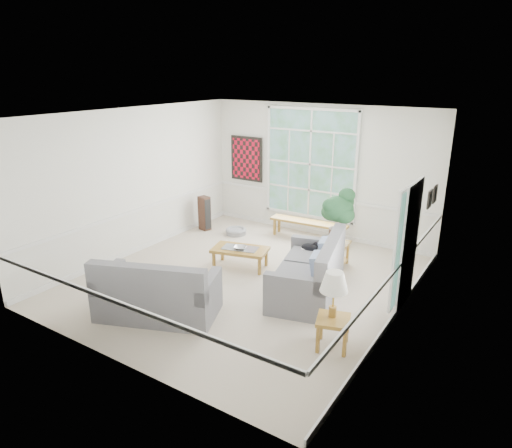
{
  "coord_description": "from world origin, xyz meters",
  "views": [
    {
      "loc": [
        4.31,
        -6.36,
        3.69
      ],
      "look_at": [
        0.1,
        0.2,
        1.05
      ],
      "focal_mm": 32.0,
      "sensor_mm": 36.0,
      "label": 1
    }
  ],
  "objects": [
    {
      "name": "entry_door",
      "position": [
        2.71,
        0.6,
        1.05
      ],
      "size": [
        0.08,
        0.9,
        2.1
      ],
      "primitive_type": "cube",
      "color": "white",
      "rests_on": "floor"
    },
    {
      "name": "table_lamp",
      "position": [
        2.2,
        -1.11,
        0.79
      ],
      "size": [
        0.45,
        0.45,
        0.67
      ],
      "primitive_type": null,
      "rotation": [
        0.0,
        0.0,
        0.19
      ],
      "color": "silver",
      "rests_on": "side_table"
    },
    {
      "name": "floor",
      "position": [
        0.0,
        0.0,
        -0.01
      ],
      "size": [
        5.5,
        6.0,
        0.01
      ],
      "primitive_type": "cube",
      "color": "#BEAF9A",
      "rests_on": "ground"
    },
    {
      "name": "wall_frame_far",
      "position": [
        2.71,
        2.15,
        1.55
      ],
      "size": [
        0.04,
        0.26,
        0.32
      ],
      "primitive_type": "cube",
      "color": "black",
      "rests_on": "wall_right"
    },
    {
      "name": "wall_frame_near",
      "position": [
        2.71,
        1.75,
        1.55
      ],
      "size": [
        0.04,
        0.26,
        0.32
      ],
      "primitive_type": "cube",
      "color": "black",
      "rests_on": "wall_right"
    },
    {
      "name": "wall_left",
      "position": [
        -2.75,
        0.0,
        1.5
      ],
      "size": [
        0.02,
        6.0,
        3.0
      ],
      "primitive_type": "cube",
      "color": "white",
      "rests_on": "ground"
    },
    {
      "name": "coffee_table",
      "position": [
        -0.4,
        0.41,
        0.2
      ],
      "size": [
        1.18,
        0.84,
        0.4
      ],
      "primitive_type": "cube",
      "rotation": [
        0.0,
        0.0,
        0.26
      ],
      "color": "olive",
      "rests_on": "floor"
    },
    {
      "name": "loveseat_front",
      "position": [
        -0.46,
        -1.78,
        0.5
      ],
      "size": [
        2.06,
        1.56,
        0.99
      ],
      "primitive_type": "cube",
      "rotation": [
        0.0,
        0.0,
        0.38
      ],
      "color": "slate",
      "rests_on": "floor"
    },
    {
      "name": "wall_front",
      "position": [
        0.0,
        -3.0,
        1.5
      ],
      "size": [
        5.5,
        0.02,
        3.0
      ],
      "primitive_type": "cube",
      "color": "white",
      "rests_on": "ground"
    },
    {
      "name": "houseplant",
      "position": [
        1.12,
        1.54,
        1.04
      ],
      "size": [
        0.73,
        0.73,
        1.1
      ],
      "primitive_type": null,
      "rotation": [
        0.0,
        0.0,
        -0.16
      ],
      "color": "#22522D",
      "rests_on": "end_table"
    },
    {
      "name": "loveseat_right",
      "position": [
        1.2,
        0.1,
        0.52
      ],
      "size": [
        1.42,
        2.09,
        1.03
      ],
      "primitive_type": "cube",
      "rotation": [
        0.0,
        0.0,
        0.25
      ],
      "color": "slate",
      "rests_on": "floor"
    },
    {
      "name": "cat",
      "position": [
        0.93,
        0.72,
        0.6
      ],
      "size": [
        0.34,
        0.26,
        0.15
      ],
      "primitive_type": "ellipsoid",
      "rotation": [
        0.0,
        0.0,
        0.11
      ],
      "color": "black",
      "rests_on": "loveseat_right"
    },
    {
      "name": "side_table",
      "position": [
        2.24,
        -1.15,
        0.23
      ],
      "size": [
        0.57,
        0.57,
        0.46
      ],
      "primitive_type": "cube",
      "rotation": [
        0.0,
        0.0,
        0.31
      ],
      "color": "olive",
      "rests_on": "floor"
    },
    {
      "name": "wall_back",
      "position": [
        0.0,
        3.0,
        1.5
      ],
      "size": [
        5.5,
        0.02,
        3.0
      ],
      "primitive_type": "cube",
      "color": "white",
      "rests_on": "ground"
    },
    {
      "name": "pet_bed",
      "position": [
        -1.57,
        1.92,
        0.07
      ],
      "size": [
        0.51,
        0.51,
        0.14
      ],
      "primitive_type": "cylinder",
      "rotation": [
        0.0,
        0.0,
        -0.06
      ],
      "color": "gray",
      "rests_on": "floor"
    },
    {
      "name": "end_table",
      "position": [
        1.13,
        1.5,
        0.24
      ],
      "size": [
        0.53,
        0.53,
        0.49
      ],
      "primitive_type": "cube",
      "rotation": [
        0.0,
        0.0,
        0.1
      ],
      "color": "olive",
      "rests_on": "floor"
    },
    {
      "name": "wall_right",
      "position": [
        2.75,
        0.0,
        1.5
      ],
      "size": [
        0.02,
        6.0,
        3.0
      ],
      "primitive_type": "cube",
      "color": "white",
      "rests_on": "ground"
    },
    {
      "name": "ceiling",
      "position": [
        0.0,
        0.0,
        3.0
      ],
      "size": [
        5.5,
        6.0,
        0.02
      ],
      "primitive_type": "cube",
      "color": "white",
      "rests_on": "ground"
    },
    {
      "name": "window_back",
      "position": [
        -0.2,
        2.96,
        1.65
      ],
      "size": [
        2.3,
        0.08,
        2.4
      ],
      "primitive_type": "cube",
      "color": "white",
      "rests_on": "wall_back"
    },
    {
      "name": "pewter_bowl",
      "position": [
        -0.37,
        0.37,
        0.44
      ],
      "size": [
        0.39,
        0.39,
        0.07
      ],
      "primitive_type": "imported",
      "rotation": [
        0.0,
        0.0,
        0.34
      ],
      "color": "#95959A",
      "rests_on": "coffee_table"
    },
    {
      "name": "floor_speaker",
      "position": [
        -2.4,
        1.79,
        0.41
      ],
      "size": [
        0.3,
        0.26,
        0.83
      ],
      "primitive_type": "cube",
      "rotation": [
        0.0,
        0.0,
        -0.23
      ],
      "color": "#3B2218",
      "rests_on": "floor"
    },
    {
      "name": "window_bench",
      "position": [
        0.01,
        2.56,
        0.21
      ],
      "size": [
        1.82,
        0.47,
        0.42
      ],
      "primitive_type": "cube",
      "rotation": [
        0.0,
        0.0,
        0.07
      ],
      "color": "olive",
      "rests_on": "floor"
    },
    {
      "name": "door_sidelight",
      "position": [
        2.71,
        -0.03,
        1.15
      ],
      "size": [
        0.08,
        0.26,
        1.9
      ],
      "primitive_type": "cube",
      "color": "white",
      "rests_on": "wall_right"
    },
    {
      "name": "wall_art",
      "position": [
        -1.95,
        2.95,
        1.6
      ],
      "size": [
        0.9,
        0.06,
        1.1
      ],
      "primitive_type": "cube",
      "color": "maroon",
      "rests_on": "wall_back"
    }
  ]
}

